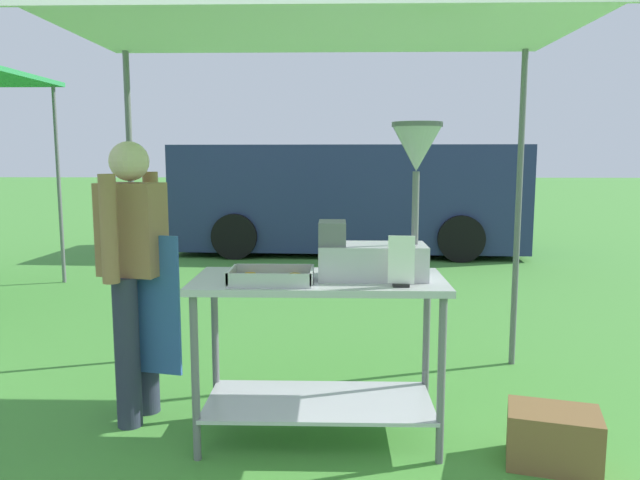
# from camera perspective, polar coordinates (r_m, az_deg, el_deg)

# --- Properties ---
(ground_plane) EXTENTS (70.00, 70.00, 0.00)m
(ground_plane) POSITION_cam_1_polar(r_m,az_deg,el_deg) (8.47, -0.78, -2.55)
(ground_plane) COLOR #478E38
(stall_canopy) EXTENTS (2.99, 2.39, 2.31)m
(stall_canopy) POSITION_cam_1_polar(r_m,az_deg,el_deg) (3.34, -0.05, 19.94)
(stall_canopy) COLOR slate
(stall_canopy) RESTS_ON ground
(donut_cart) EXTENTS (1.32, 0.61, 0.89)m
(donut_cart) POSITION_cam_1_polar(r_m,az_deg,el_deg) (3.29, -0.09, -7.95)
(donut_cart) COLOR #B7B7BC
(donut_cart) RESTS_ON ground
(donut_tray) EXTENTS (0.42, 0.28, 0.07)m
(donut_tray) POSITION_cam_1_polar(r_m,az_deg,el_deg) (3.12, -4.55, -3.58)
(donut_tray) COLOR #B7B7BC
(donut_tray) RESTS_ON donut_cart
(donut_fryer) EXTENTS (0.63, 0.28, 0.81)m
(donut_fryer) POSITION_cam_1_polar(r_m,az_deg,el_deg) (3.20, 5.93, 1.64)
(donut_fryer) COLOR #B7B7BC
(donut_fryer) RESTS_ON donut_cart
(menu_sign) EXTENTS (0.13, 0.05, 0.25)m
(menu_sign) POSITION_cam_1_polar(r_m,az_deg,el_deg) (3.02, 7.57, -2.32)
(menu_sign) COLOR black
(menu_sign) RESTS_ON donut_cart
(vendor) EXTENTS (0.47, 0.54, 1.61)m
(vendor) POSITION_cam_1_polar(r_m,az_deg,el_deg) (3.63, -16.89, -2.42)
(vendor) COLOR #2D3347
(vendor) RESTS_ON ground
(supply_crate) EXTENTS (0.50, 0.41, 0.28)m
(supply_crate) POSITION_cam_1_polar(r_m,az_deg,el_deg) (3.40, 20.88, -16.82)
(supply_crate) COLOR brown
(supply_crate) RESTS_ON ground
(van_navy) EXTENTS (5.45, 2.31, 1.69)m
(van_navy) POSITION_cam_1_polar(r_m,az_deg,el_deg) (9.88, 2.75, 4.07)
(van_navy) COLOR navy
(van_navy) RESTS_ON ground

